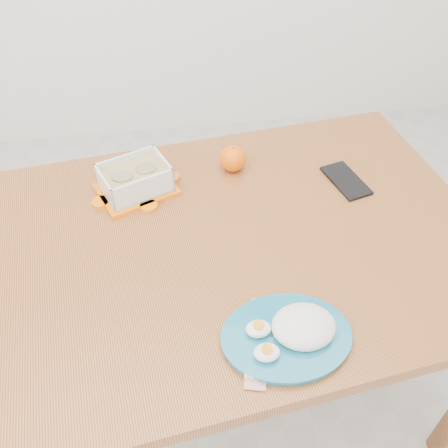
{
  "coord_description": "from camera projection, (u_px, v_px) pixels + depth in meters",
  "views": [
    {
      "loc": [
        -0.01,
        -0.79,
        1.66
      ],
      "look_at": [
        0.11,
        0.08,
        0.81
      ],
      "focal_mm": 40.0,
      "sensor_mm": 36.0,
      "label": 1
    }
  ],
  "objects": [
    {
      "name": "ground",
      "position": [
        195.0,
        411.0,
        1.72
      ],
      "size": [
        3.5,
        3.5,
        0.0
      ],
      "primitive_type": "plane",
      "color": "#B7B7B2",
      "rests_on": "ground"
    },
    {
      "name": "dining_table",
      "position": [
        224.0,
        263.0,
        1.32
      ],
      "size": [
        1.45,
        1.07,
        0.75
      ],
      "rotation": [
        0.0,
        0.0,
        0.13
      ],
      "color": "#A7602F",
      "rests_on": "ground"
    },
    {
      "name": "food_container",
      "position": [
        135.0,
        179.0,
        1.37
      ],
      "size": [
        0.25,
        0.22,
        0.09
      ],
      "rotation": [
        0.0,
        0.0,
        0.39
      ],
      "color": "orange",
      "rests_on": "dining_table"
    },
    {
      "name": "orange_fruit",
      "position": [
        233.0,
        159.0,
        1.44
      ],
      "size": [
        0.08,
        0.08,
        0.08
      ],
      "primitive_type": "sphere",
      "color": "orange",
      "rests_on": "dining_table"
    },
    {
      "name": "rice_plate",
      "position": [
        292.0,
        332.0,
        1.04
      ],
      "size": [
        0.28,
        0.28,
        0.07
      ],
      "rotation": [
        0.0,
        0.0,
        0.02
      ],
      "color": "#186B86",
      "rests_on": "dining_table"
    },
    {
      "name": "candy_bar",
      "position": [
        258.0,
        340.0,
        1.04
      ],
      "size": [
        0.09,
        0.19,
        0.02
      ],
      "primitive_type": "cube",
      "rotation": [
        0.0,
        0.0,
        1.32
      ],
      "color": "#B12109",
      "rests_on": "dining_table"
    },
    {
      "name": "smartphone",
      "position": [
        346.0,
        181.0,
        1.43
      ],
      "size": [
        0.12,
        0.17,
        0.01
      ],
      "primitive_type": "cube",
      "rotation": [
        0.0,
        0.0,
        0.26
      ],
      "color": "black",
      "rests_on": "dining_table"
    }
  ]
}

